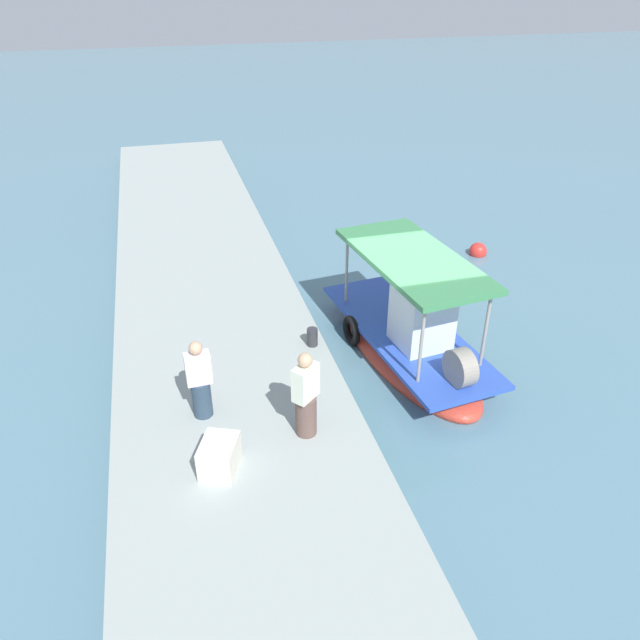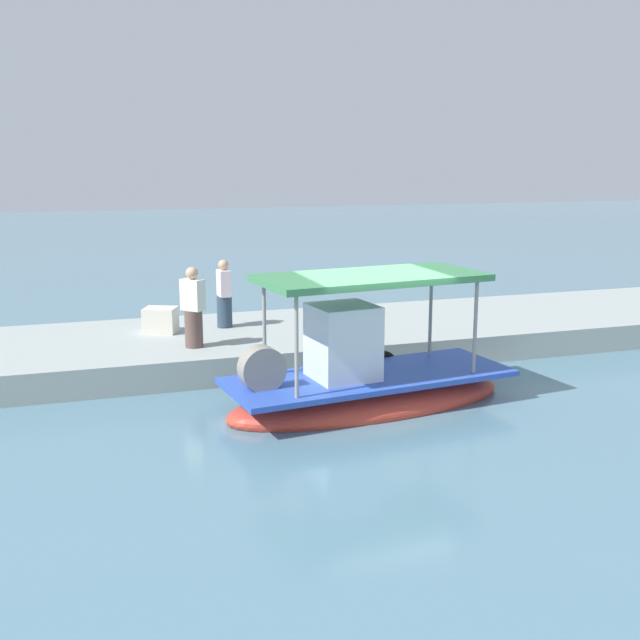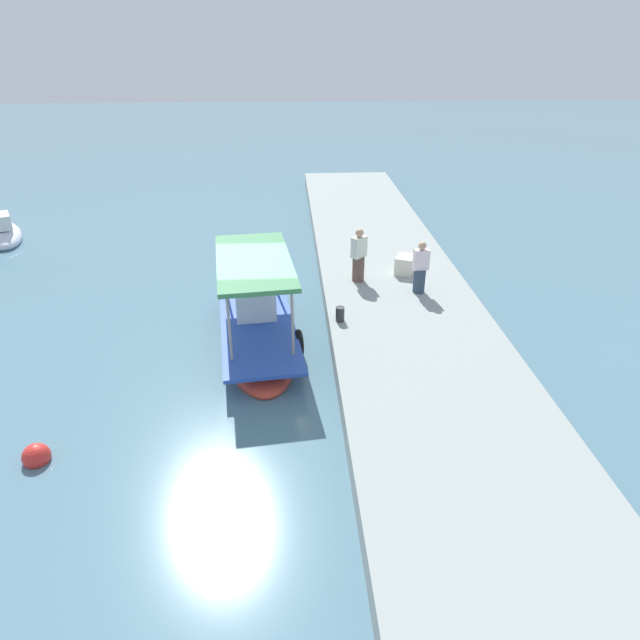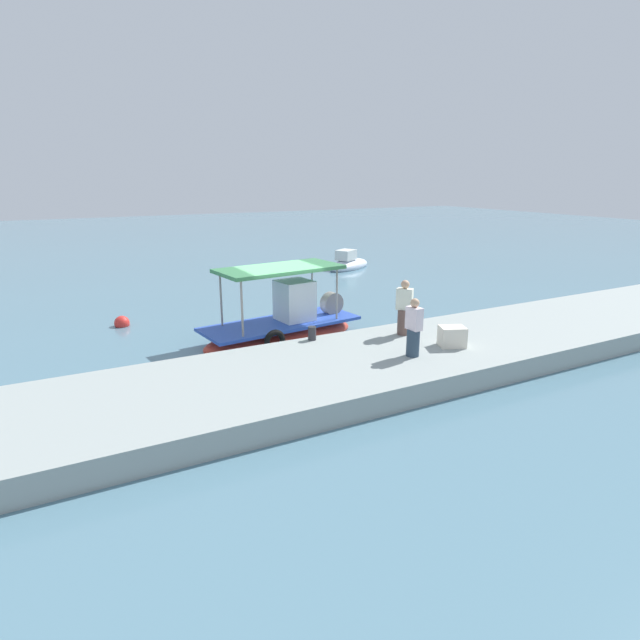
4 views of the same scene
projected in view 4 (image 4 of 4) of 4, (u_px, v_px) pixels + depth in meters
ground_plane at (280, 339)px, 17.71m from camera, size 120.00×120.00×0.00m
dock_quay at (344, 371)px, 14.01m from camera, size 36.00×4.56×0.61m
main_fishing_boat at (284, 326)px, 17.64m from camera, size 5.77×2.60×2.83m
fisherman_near_bollard at (404, 310)px, 15.97m from camera, size 0.54×0.54×1.71m
fisherman_by_crate at (414, 330)px, 14.05m from camera, size 0.37×0.47×1.61m
mooring_bollard at (312, 333)px, 15.57m from camera, size 0.24×0.24×0.41m
cargo_crate at (452, 337)px, 14.97m from camera, size 0.88×0.81×0.58m
marker_buoy at (122, 323)px, 19.23m from camera, size 0.55×0.55×0.55m
moored_boat_near at (349, 264)px, 31.22m from camera, size 3.86×2.97×1.38m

